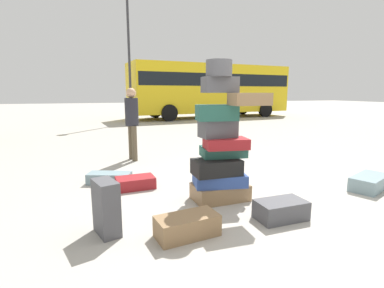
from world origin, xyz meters
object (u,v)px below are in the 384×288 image
at_px(suitcase_brown_left_side, 187,226).
at_px(lamp_post, 129,39).
at_px(suitcase_charcoal_behind_tower, 106,208).
at_px(suitcase_maroon_foreground_near, 135,183).
at_px(parked_bus, 211,87).
at_px(suitcase_charcoal_upright_blue, 281,210).
at_px(suitcase_slate_right_side, 110,178).
at_px(suitcase_slate_white_trunk, 369,182).
at_px(suitcase_tower, 221,147).
at_px(person_bearded_onlooker, 132,118).

xyz_separation_m(suitcase_brown_left_side, lamp_post, (0.74, 11.98, 3.97)).
relative_size(suitcase_charcoal_behind_tower, suitcase_brown_left_side, 0.90).
height_order(suitcase_brown_left_side, lamp_post, lamp_post).
relative_size(suitcase_maroon_foreground_near, suitcase_brown_left_side, 0.90).
xyz_separation_m(suitcase_maroon_foreground_near, parked_bus, (6.16, 12.10, 1.74)).
distance_m(parked_bus, lamp_post, 5.88).
bearing_deg(suitcase_charcoal_upright_blue, suitcase_slate_right_side, 130.50).
height_order(suitcase_maroon_foreground_near, parked_bus, parked_bus).
relative_size(suitcase_slate_right_side, suitcase_brown_left_side, 1.07).
relative_size(suitcase_slate_white_trunk, suitcase_brown_left_side, 1.14).
xyz_separation_m(suitcase_tower, parked_bus, (5.04, 13.00, 1.04)).
height_order(suitcase_charcoal_upright_blue, parked_bus, parked_bus).
height_order(suitcase_charcoal_behind_tower, person_bearded_onlooker, person_bearded_onlooker).
height_order(suitcase_maroon_foreground_near, person_bearded_onlooker, person_bearded_onlooker).
xyz_separation_m(suitcase_tower, suitcase_slate_right_side, (-1.51, 1.30, -0.70)).
bearing_deg(suitcase_maroon_foreground_near, lamp_post, 79.65).
xyz_separation_m(suitcase_slate_white_trunk, suitcase_maroon_foreground_near, (-3.60, 1.23, -0.02)).
bearing_deg(suitcase_tower, person_bearded_onlooker, 107.46).
bearing_deg(suitcase_slate_white_trunk, suitcase_charcoal_upright_blue, 170.97).
relative_size(suitcase_charcoal_behind_tower, parked_bus, 0.06).
relative_size(suitcase_tower, suitcase_brown_left_side, 2.91).
bearing_deg(parked_bus, suitcase_tower, -118.12).
height_order(suitcase_charcoal_behind_tower, suitcase_slate_white_trunk, suitcase_charcoal_behind_tower).
xyz_separation_m(suitcase_slate_right_side, suitcase_maroon_foreground_near, (0.39, -0.41, 0.00)).
bearing_deg(person_bearded_onlooker, suitcase_charcoal_behind_tower, -24.77).
relative_size(suitcase_charcoal_upright_blue, suitcase_maroon_foreground_near, 1.00).
distance_m(suitcase_brown_left_side, lamp_post, 12.64).
bearing_deg(suitcase_slate_white_trunk, suitcase_slate_right_side, 134.74).
bearing_deg(suitcase_tower, lamp_post, 90.23).
bearing_deg(suitcase_brown_left_side, suitcase_charcoal_behind_tower, 150.23).
relative_size(suitcase_brown_left_side, lamp_post, 0.11).
xyz_separation_m(suitcase_slate_white_trunk, person_bearded_onlooker, (-3.40, 3.25, 0.87)).
relative_size(suitcase_slate_white_trunk, parked_bus, 0.08).
relative_size(suitcase_tower, suitcase_slate_right_side, 2.72).
height_order(suitcase_charcoal_behind_tower, parked_bus, parked_bus).
bearing_deg(suitcase_brown_left_side, suitcase_maroon_foreground_near, 92.43).
bearing_deg(suitcase_charcoal_upright_blue, person_bearded_onlooker, 107.99).
height_order(person_bearded_onlooker, lamp_post, lamp_post).
distance_m(suitcase_tower, person_bearded_onlooker, 3.07).
bearing_deg(suitcase_slate_right_side, suitcase_slate_white_trunk, -1.79).
bearing_deg(suitcase_slate_right_side, suitcase_tower, -20.32).
relative_size(suitcase_tower, suitcase_charcoal_upright_blue, 3.23).
distance_m(suitcase_slate_white_trunk, suitcase_charcoal_upright_blue, 2.10).
relative_size(person_bearded_onlooker, lamp_post, 0.26).
distance_m(person_bearded_onlooker, parked_bus, 11.74).
xyz_separation_m(suitcase_charcoal_upright_blue, suitcase_brown_left_side, (-1.23, -0.05, 0.00)).
xyz_separation_m(suitcase_tower, suitcase_slate_white_trunk, (2.48, -0.33, -0.68)).
bearing_deg(suitcase_maroon_foreground_near, suitcase_slate_right_side, 129.69).
bearing_deg(suitcase_charcoal_upright_blue, lamp_post, 90.38).
relative_size(suitcase_slate_right_side, lamp_post, 0.12).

